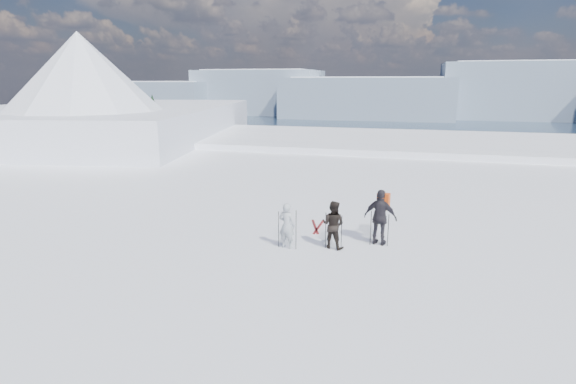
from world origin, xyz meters
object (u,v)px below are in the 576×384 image
skier_pack (380,217)px  skis_loose (317,227)px  skier_dark (333,225)px  skier_grey (287,226)px

skier_pack → skis_loose: skier_pack is taller
skier_dark → skier_pack: bearing=-139.7°
skis_loose → skier_grey: bearing=-102.8°
skier_dark → skier_pack: skier_pack is taller
skis_loose → skier_dark: bearing=-64.6°
skier_dark → skier_pack: 1.68m
skier_dark → skis_loose: skier_dark is taller
skier_grey → skis_loose: bearing=-90.7°
skier_pack → skis_loose: 2.93m
skier_dark → skier_pack: (1.51, 0.72, 0.15)m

